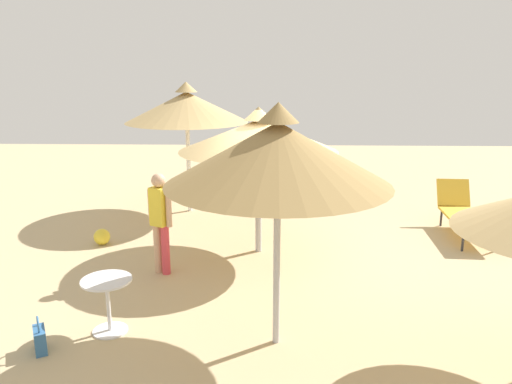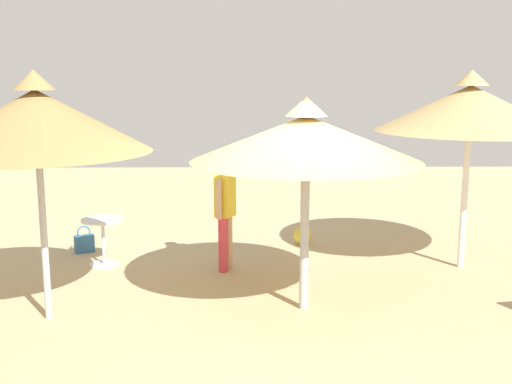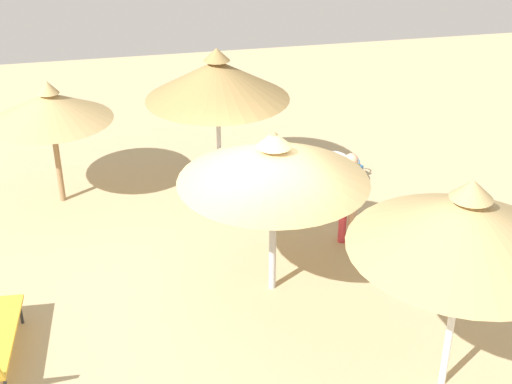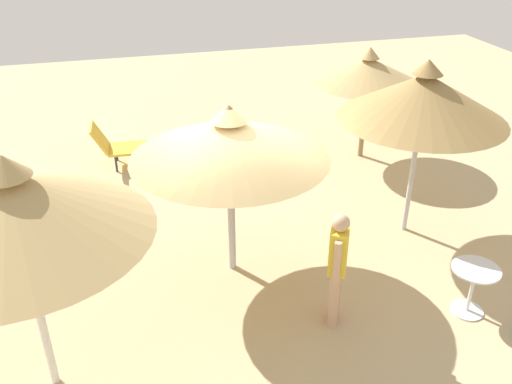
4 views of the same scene
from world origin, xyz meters
TOP-DOWN VIEW (x-y plane):
  - ground at (0.00, 0.00)m, footprint 24.00×24.00m
  - parasol_umbrella_front at (-3.27, -2.68)m, footprint 2.15×2.15m
  - parasol_umbrella_far_left at (0.24, 0.47)m, footprint 2.71×2.71m
  - parasol_umbrella_back at (-2.75, 0.19)m, footprint 2.52×2.52m
  - parasol_umbrella_near_right at (2.70, 2.08)m, footprint 2.65×2.65m
  - lounge_chair_center at (3.58, -0.84)m, footprint 0.89×1.81m
  - lounge_chair_edge at (1.27, -3.48)m, footprint 2.03×0.76m
  - person_standing_far_right at (-0.75, 1.97)m, footprint 0.31×0.40m
  - side_table_round at (-2.57, 2.26)m, footprint 0.62×0.62m

SIDE VIEW (x-z plane):
  - ground at x=0.00m, z-range -0.10..0.00m
  - lounge_chair_center at x=3.58m, z-range -0.07..0.76m
  - lounge_chair_edge at x=1.27m, z-range -0.03..0.88m
  - side_table_round at x=-2.57m, z-range 0.13..0.83m
  - person_standing_far_right at x=-0.75m, z-range 0.10..1.73m
  - parasol_umbrella_front at x=-3.27m, z-range 0.69..2.99m
  - parasol_umbrella_far_left at x=0.24m, z-range 0.80..3.34m
  - parasol_umbrella_back at x=-2.75m, z-range 0.87..3.73m
  - parasol_umbrella_near_right at x=2.70m, z-range 0.90..3.76m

